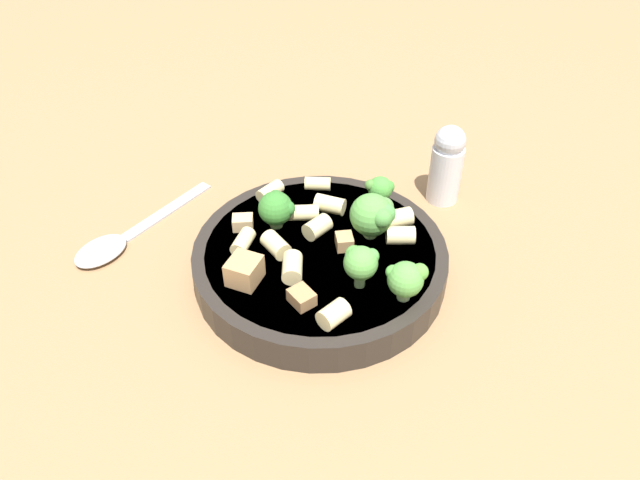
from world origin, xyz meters
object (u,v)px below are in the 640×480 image
chicken_chunk_0 (243,223)px  chicken_chunk_1 (302,297)px  broccoli_floret_3 (380,189)px  pepper_shaker (447,164)px  rigatoni_10 (276,245)px  rigatoni_3 (270,191)px  chicken_chunk_2 (244,271)px  broccoli_floret_0 (360,262)px  rigatoni_0 (401,237)px  chicken_chunk_3 (345,244)px  spoon (119,239)px  broccoli_floret_1 (406,279)px  broccoli_floret_2 (374,215)px  rigatoni_6 (292,267)px  rigatoni_1 (312,228)px  rigatoni_7 (330,204)px  rigatoni_4 (243,242)px  rigatoni_8 (302,213)px  rigatoni_9 (331,315)px  broccoli_floret_4 (276,208)px  rigatoni_5 (397,218)px  rigatoni_2 (318,184)px  pasta_bowl (320,259)px

chicken_chunk_0 → chicken_chunk_1: bearing=23.6°
broccoli_floret_3 → pepper_shaker: bearing=120.1°
pepper_shaker → chicken_chunk_0: bearing=-73.6°
broccoli_floret_3 → rigatoni_10: bearing=-62.6°
rigatoni_3 → chicken_chunk_2: chicken_chunk_2 is taller
broccoli_floret_0 → rigatoni_0: size_ratio=1.56×
chicken_chunk_3 → spoon: 0.22m
broccoli_floret_1 → chicken_chunk_1: size_ratio=1.76×
broccoli_floret_2 → rigatoni_6: size_ratio=1.60×
rigatoni_1 → rigatoni_7: size_ratio=0.85×
rigatoni_4 → chicken_chunk_3: 0.09m
rigatoni_8 → spoon: bearing=-97.2°
rigatoni_9 → broccoli_floret_0: bearing=143.8°
chicken_chunk_2 → rigatoni_8: bearing=143.8°
rigatoni_4 → rigatoni_9: rigatoni_9 is taller
broccoli_floret_4 → rigatoni_6: (0.07, 0.01, -0.01)m
broccoli_floret_4 → rigatoni_3: size_ratio=1.35×
broccoli_floret_1 → rigatoni_5: bearing=171.6°
rigatoni_2 → rigatoni_7: size_ratio=0.91×
broccoli_floret_1 → rigatoni_10: (-0.07, -0.10, -0.01)m
pasta_bowl → spoon: size_ratio=1.65×
rigatoni_8 → rigatoni_4: bearing=-58.2°
broccoli_floret_2 → chicken_chunk_1: bearing=-43.9°
pasta_bowl → broccoli_floret_0: 0.06m
rigatoni_6 → rigatoni_7: same height
rigatoni_0 → rigatoni_5: bearing=175.6°
chicken_chunk_1 → rigatoni_9: bearing=41.0°
pasta_bowl → rigatoni_2: bearing=174.5°
rigatoni_1 → rigatoni_6: size_ratio=0.88×
rigatoni_3 → chicken_chunk_0: rigatoni_3 is taller
broccoli_floret_3 → chicken_chunk_1: (0.11, -0.08, -0.01)m
pasta_bowl → rigatoni_8: size_ratio=7.43×
rigatoni_4 → rigatoni_9: size_ratio=1.14×
pasta_bowl → rigatoni_3: size_ratio=8.60×
rigatoni_7 → chicken_chunk_1: (0.11, -0.04, -0.00)m
broccoli_floret_3 → rigatoni_3: broccoli_floret_3 is taller
rigatoni_1 → chicken_chunk_1: 0.08m
rigatoni_5 → rigatoni_8: size_ratio=0.89×
broccoli_floret_4 → rigatoni_1: broccoli_floret_4 is taller
rigatoni_5 → rigatoni_3: bearing=-117.3°
rigatoni_4 → rigatoni_5: bearing=95.8°
rigatoni_3 → rigatoni_9: 0.17m
broccoli_floret_3 → rigatoni_8: size_ratio=1.10×
broccoli_floret_4 → spoon: bearing=-100.5°
broccoli_floret_4 → rigatoni_9: broccoli_floret_4 is taller
broccoli_floret_1 → chicken_chunk_2: size_ratio=1.32×
broccoli_floret_3 → chicken_chunk_0: 0.13m
rigatoni_9 → spoon: rigatoni_9 is taller
pasta_bowl → broccoli_floret_2: (-0.01, 0.05, 0.04)m
broccoli_floret_2 → pepper_shaker: bearing=133.5°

